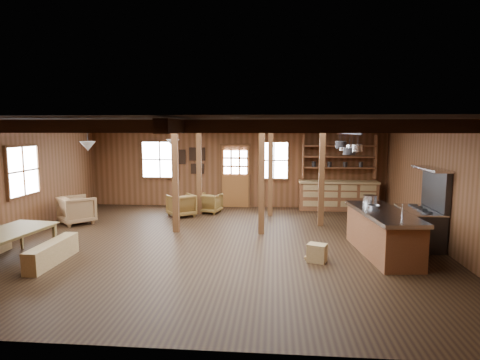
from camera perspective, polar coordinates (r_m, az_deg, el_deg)
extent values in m
cube|color=black|center=(9.44, -3.32, -9.07)|extent=(10.00, 9.00, 0.02)
cube|color=black|center=(9.06, -3.46, 8.30)|extent=(10.00, 9.00, 0.02)
cube|color=#512F17|center=(11.04, -30.07, -0.19)|extent=(0.02, 9.00, 2.80)
cube|color=#512F17|center=(9.77, 27.09, -0.85)|extent=(0.02, 9.00, 2.80)
cube|color=#512F17|center=(13.59, -0.65, 2.02)|extent=(10.00, 0.02, 2.80)
cube|color=#512F17|center=(4.81, -11.23, -7.88)|extent=(10.00, 0.02, 2.80)
cube|color=black|center=(5.62, -8.68, 7.55)|extent=(9.80, 0.12, 0.18)
cube|color=black|center=(7.09, -5.82, 7.52)|extent=(9.80, 0.12, 0.18)
cube|color=black|center=(8.56, -3.94, 7.49)|extent=(9.80, 0.12, 0.18)
cube|color=black|center=(10.05, -2.62, 7.47)|extent=(9.80, 0.12, 0.18)
cube|color=black|center=(11.54, -1.63, 7.44)|extent=(9.80, 0.12, 0.18)
cube|color=black|center=(12.83, -0.97, 7.43)|extent=(9.80, 0.12, 0.18)
cube|color=black|center=(9.06, -3.45, 7.48)|extent=(0.18, 8.82, 0.18)
cube|color=#4C3115|center=(10.35, -9.18, 0.27)|extent=(0.15, 0.15, 2.80)
cube|color=#4C3115|center=(12.44, -5.83, 1.49)|extent=(0.15, 0.15, 2.80)
cube|color=#4C3115|center=(10.05, 3.09, 0.14)|extent=(0.15, 0.15, 2.80)
cube|color=#4C3115|center=(12.23, 4.36, 1.41)|extent=(0.15, 0.15, 2.80)
cube|color=#4C3115|center=(11.11, 11.54, 0.69)|extent=(0.15, 0.15, 2.80)
cube|color=brown|center=(13.64, -0.67, -1.56)|extent=(0.90, 0.06, 1.10)
cube|color=#4C3115|center=(13.63, -2.68, 0.54)|extent=(0.06, 0.08, 2.10)
cube|color=#4C3115|center=(13.53, 1.35, 0.50)|extent=(0.06, 0.08, 2.10)
cube|color=#4C3115|center=(13.49, -0.68, 5.04)|extent=(1.02, 0.08, 0.06)
cube|color=white|center=(13.52, -0.67, 2.63)|extent=(0.84, 0.02, 0.90)
cube|color=white|center=(14.02, -11.32, 2.86)|extent=(1.20, 0.02, 1.20)
cube|color=#4C3115|center=(14.02, -11.32, 2.86)|extent=(1.32, 0.06, 1.32)
cube|color=white|center=(13.46, 4.85, 2.80)|extent=(0.90, 0.02, 1.20)
cube|color=#4C3115|center=(13.46, 4.85, 2.80)|extent=(1.02, 0.06, 1.32)
cube|color=white|center=(11.40, -28.50, 1.13)|extent=(0.02, 1.20, 1.20)
cube|color=#4C3115|center=(11.40, -28.50, 1.13)|extent=(0.14, 1.24, 1.32)
cube|color=silver|center=(13.70, -6.10, 3.70)|extent=(0.50, 0.03, 0.40)
cube|color=black|center=(13.69, -6.11, 3.69)|extent=(0.55, 0.02, 0.45)
cube|color=silver|center=(13.83, -8.54, 3.28)|extent=(0.35, 0.03, 0.45)
cube|color=black|center=(13.82, -8.55, 3.27)|extent=(0.40, 0.02, 0.50)
cube|color=silver|center=(13.74, -6.07, 1.62)|extent=(0.40, 0.03, 0.30)
cube|color=black|center=(13.73, -6.08, 1.61)|extent=(0.45, 0.02, 0.35)
cube|color=brown|center=(13.51, 13.75, -2.29)|extent=(2.50, 0.55, 0.90)
cube|color=olive|center=(13.42, 13.82, -0.28)|extent=(2.55, 0.60, 0.06)
cube|color=brown|center=(13.43, 13.84, 1.75)|extent=(2.30, 0.35, 0.04)
cube|color=brown|center=(13.41, 13.88, 3.23)|extent=(2.30, 0.35, 0.04)
cube|color=brown|center=(13.39, 13.93, 4.73)|extent=(2.30, 0.35, 0.04)
cube|color=brown|center=(13.28, 8.97, 3.32)|extent=(0.04, 0.35, 1.40)
cube|color=brown|center=(13.63, 18.67, 3.13)|extent=(0.04, 0.35, 1.40)
cylinder|color=#2E2E30|center=(9.95, -20.92, 6.40)|extent=(0.02, 0.02, 0.45)
cone|color=silver|center=(9.95, -20.83, 4.53)|extent=(0.36, 0.36, 0.22)
cylinder|color=#2E2E30|center=(11.32, -9.54, 6.82)|extent=(0.02, 0.02, 0.45)
cone|color=silver|center=(11.32, -9.51, 5.18)|extent=(0.36, 0.36, 0.22)
cylinder|color=#2E2E30|center=(9.41, 15.00, 6.45)|extent=(0.04, 3.00, 0.04)
cylinder|color=#2E2E30|center=(8.08, 16.41, 5.58)|extent=(0.01, 0.01, 0.20)
cylinder|color=silver|center=(8.08, 16.36, 4.36)|extent=(0.18, 0.18, 0.14)
cylinder|color=#2E2E30|center=(8.60, 15.34, 5.41)|extent=(0.01, 0.01, 0.29)
cylinder|color=#2E2E30|center=(8.61, 15.29, 3.97)|extent=(0.26, 0.26, 0.14)
cylinder|color=#2E2E30|center=(9.16, 15.78, 5.65)|extent=(0.01, 0.01, 0.24)
cylinder|color=silver|center=(9.16, 15.74, 4.45)|extent=(0.27, 0.27, 0.14)
cylinder|color=#2E2E30|center=(9.66, 14.17, 5.93)|extent=(0.01, 0.01, 0.19)
cylinder|color=#2E2E30|center=(9.66, 14.14, 4.95)|extent=(0.26, 0.26, 0.14)
cylinder|color=#2E2E30|center=(10.22, 14.68, 5.68)|extent=(0.01, 0.01, 0.29)
cylinder|color=silver|center=(10.23, 14.64, 4.47)|extent=(0.25, 0.25, 0.14)
cylinder|color=#2E2E30|center=(10.75, 13.95, 5.83)|extent=(0.01, 0.01, 0.27)
cylinder|color=#2E2E30|center=(10.75, 13.92, 4.74)|extent=(0.18, 0.18, 0.14)
cube|color=brown|center=(9.04, 19.58, -7.35)|extent=(1.06, 2.47, 0.86)
cube|color=silver|center=(8.93, 19.71, -4.42)|extent=(1.15, 2.58, 0.08)
cylinder|color=#2E2E30|center=(8.37, 20.75, -5.24)|extent=(0.44, 0.44, 0.06)
cylinder|color=silver|center=(8.39, 22.11, -4.22)|extent=(0.03, 0.03, 0.30)
cube|color=olive|center=(8.29, 10.89, -10.15)|extent=(0.49, 0.42, 0.36)
cube|color=#2E2E30|center=(10.02, 24.07, -6.28)|extent=(0.72, 1.36, 0.81)
cube|color=silver|center=(9.94, 24.20, -3.89)|extent=(0.74, 1.37, 0.04)
cube|color=#2E2E30|center=(9.97, 26.08, -1.16)|extent=(0.12, 1.36, 0.90)
cube|color=silver|center=(9.88, 25.57, 1.43)|extent=(0.40, 1.45, 0.05)
imported|color=olive|center=(9.29, -29.78, -8.21)|extent=(1.22, 1.93, 0.64)
cube|color=olive|center=(8.87, -25.14, -9.34)|extent=(0.29, 1.56, 0.43)
imported|color=brown|center=(12.33, -8.35, -3.58)|extent=(1.03, 1.03, 0.68)
imported|color=brown|center=(12.76, -4.33, -3.28)|extent=(0.81, 0.83, 0.62)
imported|color=brown|center=(12.17, -22.18, -3.95)|extent=(1.20, 1.20, 0.78)
cylinder|color=silver|center=(9.71, 18.00, -2.63)|extent=(0.31, 0.31, 0.19)
imported|color=silver|center=(9.21, 18.52, -3.58)|extent=(0.26, 0.26, 0.06)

